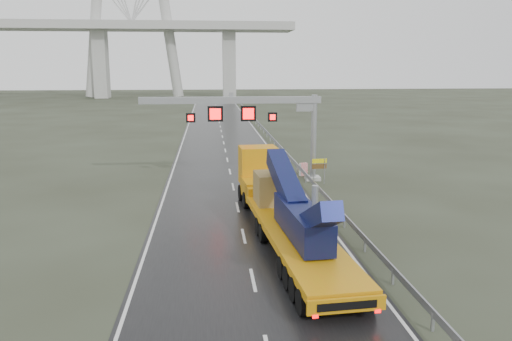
{
  "coord_description": "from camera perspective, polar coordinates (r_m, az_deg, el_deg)",
  "views": [
    {
      "loc": [
        -1.85,
        -22.89,
        9.39
      ],
      "look_at": [
        0.99,
        6.94,
        3.2
      ],
      "focal_mm": 35.0,
      "sensor_mm": 36.0,
      "label": 1
    }
  ],
  "objects": [
    {
      "name": "guardrail",
      "position": [
        54.18,
        3.08,
        2.43
      ],
      "size": [
        0.2,
        140.0,
        1.4
      ],
      "primitive_type": null,
      "color": "gray",
      "rests_on": "ground"
    },
    {
      "name": "ground",
      "position": [
        24.8,
        -0.76,
        -10.57
      ],
      "size": [
        400.0,
        400.0,
        0.0
      ],
      "primitive_type": "plane",
      "color": "#2D3022",
      "rests_on": "ground"
    },
    {
      "name": "striped_barrier",
      "position": [
        44.35,
        5.44,
        0.14
      ],
      "size": [
        0.74,
        0.54,
        1.12
      ],
      "primitive_type": "cube",
      "rotation": [
        0.0,
        0.0,
        0.31
      ],
      "color": "red",
      "rests_on": "ground"
    },
    {
      "name": "sign_gantry",
      "position": [
        41.24,
        0.09,
        6.42
      ],
      "size": [
        14.9,
        1.2,
        7.42
      ],
      "color": "#B4B4AF",
      "rests_on": "ground"
    },
    {
      "name": "heavy_haul_truck",
      "position": [
        29.28,
        2.64,
        -3.35
      ],
      "size": [
        4.35,
        19.99,
        4.66
      ],
      "rotation": [
        0.0,
        0.0,
        0.08
      ],
      "color": "orange",
      "rests_on": "ground"
    },
    {
      "name": "road",
      "position": [
        63.61,
        -3.71,
        3.17
      ],
      "size": [
        11.0,
        200.0,
        0.02
      ],
      "primitive_type": "cube",
      "color": "black",
      "rests_on": "ground"
    },
    {
      "name": "exit_sign_pair",
      "position": [
        41.1,
        7.25,
        0.51
      ],
      "size": [
        1.25,
        0.23,
        2.14
      ],
      "rotation": [
        0.0,
        0.0,
        0.14
      ],
      "color": "#989AA1",
      "rests_on": "ground"
    }
  ]
}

